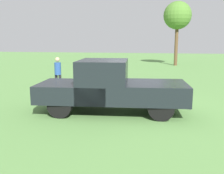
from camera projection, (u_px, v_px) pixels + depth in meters
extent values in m
plane|color=#5B8C47|center=(138.00, 109.00, 9.54)|extent=(80.00, 80.00, 0.00)
cylinder|color=black|center=(157.00, 97.00, 9.65)|extent=(0.82, 0.22, 0.82)
cylinder|color=black|center=(161.00, 108.00, 8.05)|extent=(0.82, 0.22, 0.82)
cylinder|color=black|center=(72.00, 95.00, 9.96)|extent=(0.82, 0.22, 0.82)
cylinder|color=black|center=(60.00, 106.00, 8.35)|extent=(0.82, 0.22, 0.82)
cube|color=black|center=(156.00, 92.00, 8.80)|extent=(2.18, 2.10, 0.64)
cube|color=black|center=(103.00, 80.00, 8.90)|extent=(1.78, 2.07, 1.40)
cube|color=slate|center=(103.00, 68.00, 8.82)|extent=(1.52, 1.89, 0.48)
cube|color=black|center=(75.00, 91.00, 9.07)|extent=(2.59, 2.13, 0.60)
cube|color=silver|center=(184.00, 100.00, 8.76)|extent=(0.27, 1.87, 0.16)
cylinder|color=black|center=(60.00, 83.00, 12.80)|extent=(0.14, 0.14, 0.80)
cylinder|color=black|center=(56.00, 83.00, 12.84)|extent=(0.14, 0.14, 0.80)
cylinder|color=#284C93|center=(58.00, 69.00, 12.70)|extent=(0.33, 0.33, 0.60)
sphere|color=#D8AD84|center=(57.00, 59.00, 12.61)|extent=(0.22, 0.22, 0.22)
cylinder|color=brown|center=(176.00, 45.00, 25.11)|extent=(0.32, 0.32, 4.00)
sphere|color=#4C7A2D|center=(178.00, 15.00, 24.61)|extent=(2.65, 2.65, 2.65)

